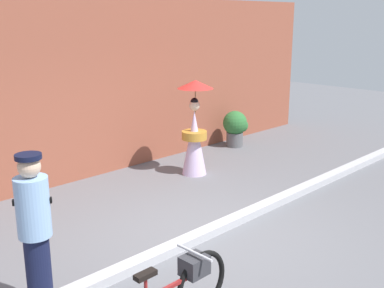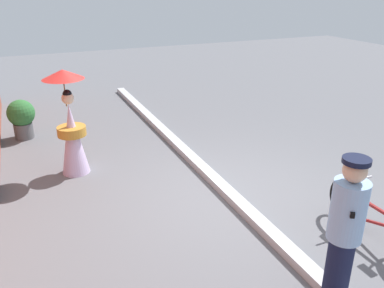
% 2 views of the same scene
% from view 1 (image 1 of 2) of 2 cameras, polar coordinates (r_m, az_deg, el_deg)
% --- Properties ---
extents(ground_plane, '(30.00, 30.00, 0.00)m').
position_cam_1_polar(ground_plane, '(6.79, 1.53, -11.15)').
color(ground_plane, slate).
extents(building_wall, '(14.00, 0.40, 3.38)m').
position_cam_1_polar(building_wall, '(9.02, -15.01, 6.19)').
color(building_wall, brown).
rests_on(building_wall, ground_plane).
extents(sidewalk_curb, '(14.00, 0.20, 0.12)m').
position_cam_1_polar(sidewalk_curb, '(6.77, 1.54, -10.70)').
color(sidewalk_curb, '#B2B2B7').
rests_on(sidewalk_curb, ground_plane).
extents(person_officer, '(0.34, 0.34, 1.71)m').
position_cam_1_polar(person_officer, '(5.14, -18.38, -9.68)').
color(person_officer, '#141938').
rests_on(person_officer, ground_plane).
extents(person_with_parasol, '(0.69, 0.69, 1.85)m').
position_cam_1_polar(person_with_parasol, '(9.16, 0.30, 1.64)').
color(person_with_parasol, silver).
rests_on(person_with_parasol, ground_plane).
extents(potted_plant_by_door, '(0.59, 0.57, 0.86)m').
position_cam_1_polar(potted_plant_by_door, '(11.30, 5.28, 2.12)').
color(potted_plant_by_door, '#59595B').
rests_on(potted_plant_by_door, ground_plane).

